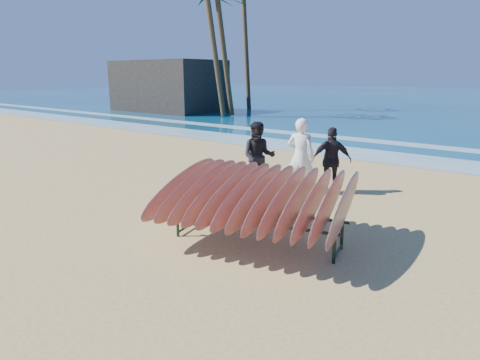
% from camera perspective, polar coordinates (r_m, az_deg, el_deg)
% --- Properties ---
extents(ground, '(120.00, 120.00, 0.00)m').
position_cam_1_polar(ground, '(8.23, -3.54, -7.48)').
color(ground, tan).
rests_on(ground, ground).
extents(foam_near, '(160.00, 160.00, 0.00)m').
position_cam_1_polar(foam_near, '(16.74, 20.27, 2.75)').
color(foam_near, white).
rests_on(foam_near, ground).
extents(foam_far, '(160.00, 160.00, 0.00)m').
position_cam_1_polar(foam_far, '(20.04, 23.57, 4.16)').
color(foam_far, white).
rests_on(foam_far, ground).
extents(surfboard_rack, '(3.79, 3.51, 1.42)m').
position_cam_1_polar(surfboard_rack, '(7.64, 2.28, -2.11)').
color(surfboard_rack, '#1C2D1E').
rests_on(surfboard_rack, ground).
extents(person_white, '(0.81, 0.64, 1.95)m').
position_cam_1_polar(person_white, '(10.92, 8.08, 3.10)').
color(person_white, white).
rests_on(person_white, ground).
extents(person_dark_a, '(1.12, 1.06, 1.82)m').
position_cam_1_polar(person_dark_a, '(11.16, 2.49, 3.11)').
color(person_dark_a, black).
rests_on(person_dark_a, ground).
extents(person_dark_b, '(1.08, 0.81, 1.70)m').
position_cam_1_polar(person_dark_b, '(11.26, 12.12, 2.60)').
color(person_dark_b, black).
rests_on(person_dark_b, ground).
extents(building, '(9.23, 5.13, 4.10)m').
position_cam_1_polar(building, '(36.92, -9.62, 12.24)').
color(building, '#2D2823').
rests_on(building, ground).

